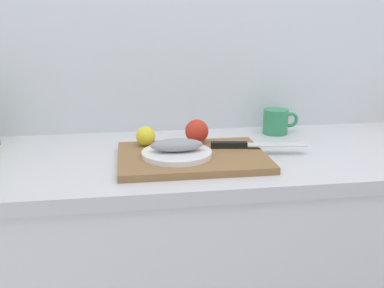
% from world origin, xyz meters
% --- Properties ---
extents(back_wall, '(3.20, 0.05, 2.50)m').
position_xyz_m(back_wall, '(0.00, 0.33, 1.25)').
color(back_wall, silver).
rests_on(back_wall, ground_plane).
extents(kitchen_counter, '(2.00, 0.60, 0.90)m').
position_xyz_m(kitchen_counter, '(0.00, 0.00, 0.45)').
color(kitchen_counter, white).
rests_on(kitchen_counter, ground_plane).
extents(cutting_board, '(0.43, 0.31, 0.02)m').
position_xyz_m(cutting_board, '(-0.14, -0.06, 0.91)').
color(cutting_board, olive).
rests_on(cutting_board, kitchen_counter).
extents(white_plate, '(0.20, 0.20, 0.01)m').
position_xyz_m(white_plate, '(-0.19, -0.08, 0.93)').
color(white_plate, white).
rests_on(white_plate, cutting_board).
extents(fish_fillet, '(0.15, 0.06, 0.04)m').
position_xyz_m(fish_fillet, '(-0.19, -0.08, 0.95)').
color(fish_fillet, gray).
rests_on(fish_fillet, white_plate).
extents(chef_knife, '(0.29, 0.07, 0.02)m').
position_xyz_m(chef_knife, '(0.03, -0.02, 0.93)').
color(chef_knife, silver).
rests_on(chef_knife, cutting_board).
extents(lemon_0, '(0.06, 0.06, 0.06)m').
position_xyz_m(lemon_0, '(-0.27, 0.05, 0.95)').
color(lemon_0, yellow).
rests_on(lemon_0, cutting_board).
extents(tomato_0, '(0.07, 0.07, 0.07)m').
position_xyz_m(tomato_0, '(-0.11, 0.06, 0.96)').
color(tomato_0, red).
rests_on(tomato_0, cutting_board).
extents(coffee_mug_0, '(0.13, 0.09, 0.09)m').
position_xyz_m(coffee_mug_0, '(0.20, 0.20, 0.94)').
color(coffee_mug_0, '#338C59').
rests_on(coffee_mug_0, kitchen_counter).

